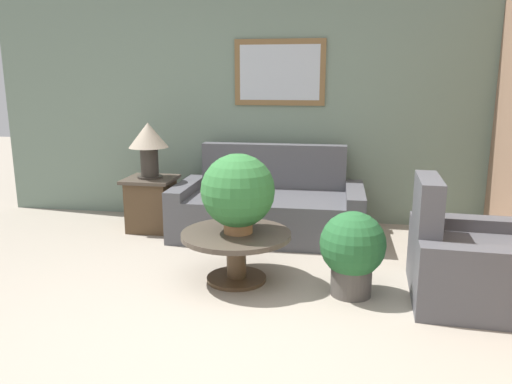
{
  "coord_description": "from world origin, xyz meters",
  "views": [
    {
      "loc": [
        0.71,
        -2.83,
        1.61
      ],
      "look_at": [
        -0.03,
        1.63,
        0.58
      ],
      "focal_mm": 35.0,
      "sensor_mm": 36.0,
      "label": 1
    }
  ],
  "objects_px": {
    "coffee_table": "(236,245)",
    "side_table": "(151,203)",
    "table_lamp": "(148,141)",
    "potted_plant_floor": "(352,250)",
    "couch_main": "(269,208)",
    "armchair": "(470,263)",
    "potted_plant_on_table": "(238,192)"
  },
  "relations": [
    {
      "from": "table_lamp",
      "to": "potted_plant_on_table",
      "type": "distance_m",
      "value": 1.75
    },
    {
      "from": "armchair",
      "to": "table_lamp",
      "type": "relative_size",
      "value": 1.72
    },
    {
      "from": "armchair",
      "to": "potted_plant_on_table",
      "type": "distance_m",
      "value": 1.82
    },
    {
      "from": "side_table",
      "to": "potted_plant_on_table",
      "type": "bearing_deg",
      "value": -45.65
    },
    {
      "from": "side_table",
      "to": "potted_plant_on_table",
      "type": "height_order",
      "value": "potted_plant_on_table"
    },
    {
      "from": "armchair",
      "to": "potted_plant_on_table",
      "type": "xyz_separation_m",
      "value": [
        -1.76,
        0.07,
        0.46
      ]
    },
    {
      "from": "couch_main",
      "to": "side_table",
      "type": "height_order",
      "value": "couch_main"
    },
    {
      "from": "potted_plant_floor",
      "to": "coffee_table",
      "type": "bearing_deg",
      "value": 171.95
    },
    {
      "from": "coffee_table",
      "to": "table_lamp",
      "type": "height_order",
      "value": "table_lamp"
    },
    {
      "from": "table_lamp",
      "to": "potted_plant_floor",
      "type": "distance_m",
      "value": 2.59
    },
    {
      "from": "table_lamp",
      "to": "potted_plant_floor",
      "type": "bearing_deg",
      "value": -32.97
    },
    {
      "from": "coffee_table",
      "to": "side_table",
      "type": "relative_size",
      "value": 1.54
    },
    {
      "from": "side_table",
      "to": "potted_plant_floor",
      "type": "xyz_separation_m",
      "value": [
        2.11,
        -1.37,
        0.07
      ]
    },
    {
      "from": "coffee_table",
      "to": "potted_plant_floor",
      "type": "xyz_separation_m",
      "value": [
        0.92,
        -0.13,
        0.06
      ]
    },
    {
      "from": "couch_main",
      "to": "coffee_table",
      "type": "distance_m",
      "value": 1.28
    },
    {
      "from": "potted_plant_floor",
      "to": "couch_main",
      "type": "bearing_deg",
      "value": 120.54
    },
    {
      "from": "couch_main",
      "to": "potted_plant_on_table",
      "type": "height_order",
      "value": "potted_plant_on_table"
    },
    {
      "from": "side_table",
      "to": "table_lamp",
      "type": "height_order",
      "value": "table_lamp"
    },
    {
      "from": "couch_main",
      "to": "potted_plant_floor",
      "type": "height_order",
      "value": "couch_main"
    },
    {
      "from": "armchair",
      "to": "table_lamp",
      "type": "bearing_deg",
      "value": 69.65
    },
    {
      "from": "coffee_table",
      "to": "potted_plant_on_table",
      "type": "height_order",
      "value": "potted_plant_on_table"
    },
    {
      "from": "armchair",
      "to": "potted_plant_floor",
      "type": "relative_size",
      "value": 1.56
    },
    {
      "from": "armchair",
      "to": "side_table",
      "type": "bearing_deg",
      "value": 69.65
    },
    {
      "from": "side_table",
      "to": "coffee_table",
      "type": "bearing_deg",
      "value": -46.08
    },
    {
      "from": "couch_main",
      "to": "armchair",
      "type": "relative_size",
      "value": 1.91
    },
    {
      "from": "table_lamp",
      "to": "side_table",
      "type": "bearing_deg",
      "value": 0.0
    },
    {
      "from": "armchair",
      "to": "side_table",
      "type": "height_order",
      "value": "armchair"
    },
    {
      "from": "couch_main",
      "to": "table_lamp",
      "type": "distance_m",
      "value": 1.45
    },
    {
      "from": "coffee_table",
      "to": "table_lamp",
      "type": "bearing_deg",
      "value": 133.92
    },
    {
      "from": "table_lamp",
      "to": "potted_plant_on_table",
      "type": "xyz_separation_m",
      "value": [
        1.21,
        -1.24,
        -0.23
      ]
    },
    {
      "from": "armchair",
      "to": "coffee_table",
      "type": "xyz_separation_m",
      "value": [
        -1.77,
        0.07,
        0.02
      ]
    },
    {
      "from": "potted_plant_on_table",
      "to": "potted_plant_floor",
      "type": "distance_m",
      "value": 0.99
    }
  ]
}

